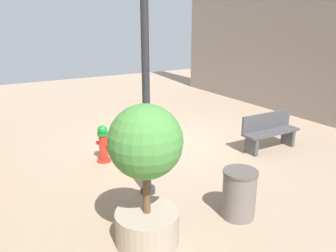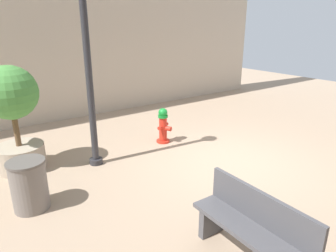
{
  "view_description": "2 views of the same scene",
  "coord_description": "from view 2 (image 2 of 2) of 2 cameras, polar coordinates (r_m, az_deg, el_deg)",
  "views": [
    {
      "loc": [
        4.4,
        7.71,
        3.26
      ],
      "look_at": [
        0.52,
        1.2,
        0.85
      ],
      "focal_mm": 35.93,
      "sensor_mm": 36.0,
      "label": 1
    },
    {
      "loc": [
        -4.09,
        4.65,
        2.93
      ],
      "look_at": [
        0.92,
        1.05,
        0.82
      ],
      "focal_mm": 32.29,
      "sensor_mm": 36.0,
      "label": 2
    }
  ],
  "objects": [
    {
      "name": "trash_bin",
      "position": [
        5.48,
        -24.74,
        -10.07
      ],
      "size": [
        0.59,
        0.59,
        0.86
      ],
      "color": "slate",
      "rests_on": "ground_plane"
    },
    {
      "name": "ground_plane",
      "position": [
        6.84,
        11.77,
        -6.83
      ],
      "size": [
        23.4,
        23.4,
        0.0
      ],
      "primitive_type": "plane",
      "color": "tan"
    },
    {
      "name": "street_lamp",
      "position": [
        6.21,
        -15.29,
        15.93
      ],
      "size": [
        0.36,
        0.36,
        4.35
      ],
      "color": "#2D2D33",
      "rests_on": "ground_plane"
    },
    {
      "name": "bench_near",
      "position": [
        4.14,
        15.64,
        -17.89
      ],
      "size": [
        1.66,
        0.47,
        0.95
      ],
      "color": "#4C4C51",
      "rests_on": "ground_plane"
    },
    {
      "name": "fire_hydrant",
      "position": [
        7.68,
        -0.91,
        0.13
      ],
      "size": [
        0.4,
        0.42,
        0.9
      ],
      "color": "red",
      "rests_on": "ground_plane"
    },
    {
      "name": "planter_tree",
      "position": [
        6.77,
        -27.19,
        2.39
      ],
      "size": [
        1.07,
        1.07,
        2.17
      ],
      "color": "tan",
      "rests_on": "ground_plane"
    }
  ]
}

